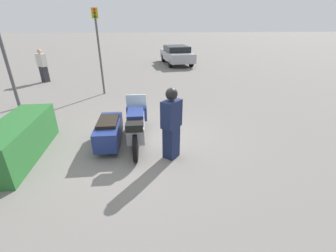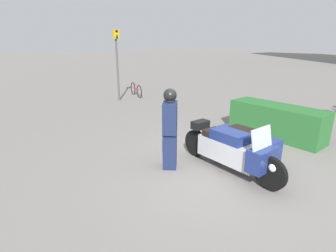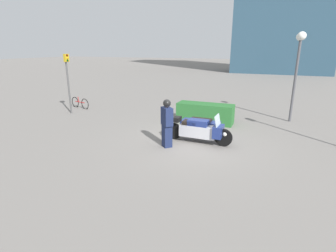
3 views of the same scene
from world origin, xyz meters
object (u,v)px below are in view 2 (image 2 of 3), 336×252
object	(u,v)px
officer_rider	(170,127)
police_motorcycle	(241,147)
bicycle_parked	(136,90)
traffic_light_far	(117,55)
hedge_bush_curbside	(276,121)

from	to	relation	value
officer_rider	police_motorcycle	bearing A→B (deg)	-174.01
officer_rider	bicycle_parked	size ratio (longest dim) A/B	1.13
traffic_light_far	bicycle_parked	distance (m)	2.24
police_motorcycle	bicycle_parked	world-z (taller)	police_motorcycle
traffic_light_far	bicycle_parked	bearing A→B (deg)	115.71
traffic_light_far	bicycle_parked	size ratio (longest dim) A/B	2.04
officer_rider	traffic_light_far	distance (m)	7.45
police_motorcycle	hedge_bush_curbside	world-z (taller)	police_motorcycle
officer_rider	bicycle_parked	distance (m)	8.32
hedge_bush_curbside	traffic_light_far	size ratio (longest dim) A/B	0.84
police_motorcycle	traffic_light_far	distance (m)	8.11
officer_rider	hedge_bush_curbside	size ratio (longest dim) A/B	0.66
hedge_bush_curbside	traffic_light_far	xyz separation A→B (m)	(-7.29, -1.05, 1.65)
police_motorcycle	traffic_light_far	size ratio (longest dim) A/B	0.82
officer_rider	bicycle_parked	xyz separation A→B (m)	(-7.33, 3.89, -0.62)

